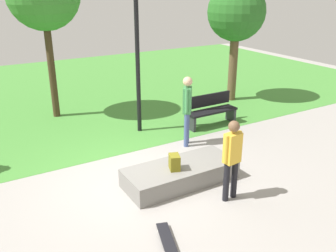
% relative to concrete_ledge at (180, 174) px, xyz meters
% --- Properties ---
extents(ground_plane, '(28.00, 28.00, 0.00)m').
position_rel_concrete_ledge_xyz_m(ground_plane, '(-0.80, 0.63, -0.20)').
color(ground_plane, '#9E9993').
extents(grass_lawn, '(26.60, 12.75, 0.01)m').
position_rel_concrete_ledge_xyz_m(grass_lawn, '(-0.80, 8.26, -0.20)').
color(grass_lawn, '#478C38').
rests_on(grass_lawn, ground_plane).
extents(concrete_ledge, '(2.41, 0.99, 0.40)m').
position_rel_concrete_ledge_xyz_m(concrete_ledge, '(0.00, 0.00, 0.00)').
color(concrete_ledge, gray).
rests_on(concrete_ledge, ground_plane).
extents(backpack_on_ledge, '(0.28, 0.33, 0.32)m').
position_rel_concrete_ledge_xyz_m(backpack_on_ledge, '(-0.21, -0.09, 0.36)').
color(backpack_on_ledge, olive).
rests_on(backpack_on_ledge, concrete_ledge).
extents(skater_performing_trick, '(0.43, 0.24, 1.63)m').
position_rel_concrete_ledge_xyz_m(skater_performing_trick, '(0.49, -1.04, 0.75)').
color(skater_performing_trick, black).
rests_on(skater_performing_trick, ground_plane).
extents(skater_watching, '(0.36, 0.38, 1.82)m').
position_rel_concrete_ledge_xyz_m(skater_watching, '(1.18, 1.57, 0.88)').
color(skater_watching, '#3F5184').
rests_on(skater_watching, ground_plane).
extents(skateboard_by_ledge, '(0.44, 0.82, 0.08)m').
position_rel_concrete_ledge_xyz_m(skateboard_by_ledge, '(-1.24, -1.53, -0.14)').
color(skateboard_by_ledge, black).
rests_on(skateboard_by_ledge, ground_plane).
extents(park_bench_far_left, '(1.60, 0.48, 0.91)m').
position_rel_concrete_ledge_xyz_m(park_bench_far_left, '(2.59, 2.45, 0.28)').
color(park_bench_far_left, black).
rests_on(park_bench_far_left, ground_plane).
extents(tree_slender_maple, '(1.96, 1.96, 4.05)m').
position_rel_concrete_ledge_xyz_m(tree_slender_maple, '(4.79, 4.13, 2.82)').
color(tree_slender_maple, brown).
rests_on(tree_slender_maple, grass_lawn).
extents(lamp_post, '(0.28, 0.28, 4.35)m').
position_rel_concrete_ledge_xyz_m(lamp_post, '(0.56, 3.09, 2.43)').
color(lamp_post, black).
rests_on(lamp_post, ground_plane).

